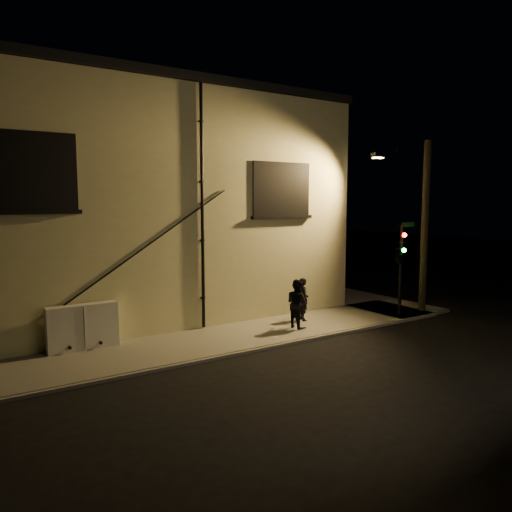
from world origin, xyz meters
TOP-DOWN VIEW (x-y plane):
  - ground at (0.00, 0.00)m, footprint 90.00×90.00m
  - sidewalk at (1.22, 4.39)m, footprint 21.00×16.00m
  - building at (-3.00, 8.99)m, footprint 16.20×12.23m
  - utility_cabinet at (-5.97, 2.70)m, footprint 2.08×0.35m
  - pedestrian_a at (1.83, 1.88)m, footprint 0.57×0.68m
  - pedestrian_b at (0.97, 1.17)m, footprint 0.70×0.87m
  - traffic_signal at (5.38, 0.44)m, footprint 1.26×2.12m
  - streetlamp_pole at (6.83, 0.62)m, footprint 2.02×1.38m

SIDE VIEW (x-z plane):
  - ground at x=0.00m, z-range 0.00..0.00m
  - sidewalk at x=1.22m, z-range 0.00..0.12m
  - utility_cabinet at x=-5.97m, z-range 0.12..1.49m
  - pedestrian_a at x=1.83m, z-range 0.12..1.71m
  - pedestrian_b at x=0.97m, z-range 0.12..1.84m
  - traffic_signal at x=5.38m, z-range 0.75..4.35m
  - streetlamp_pole at x=6.83m, z-range 0.23..7.15m
  - building at x=-3.00m, z-range 0.00..8.80m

